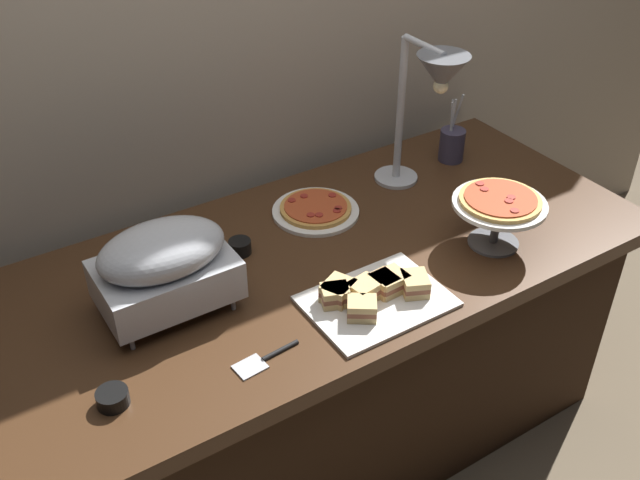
{
  "coord_description": "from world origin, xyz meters",
  "views": [
    {
      "loc": [
        -0.89,
        -1.38,
        1.96
      ],
      "look_at": [
        -0.01,
        0.0,
        0.81
      ],
      "focal_mm": 40.83,
      "sensor_mm": 36.0,
      "label": 1
    }
  ],
  "objects_px": {
    "pizza_plate_front": "(316,210)",
    "utensil_holder": "(452,144)",
    "serving_spatula": "(265,359)",
    "sandwich_platter": "(373,294)",
    "sauce_cup_far": "(240,246)",
    "sauce_cup_near": "(113,397)",
    "chafing_dish": "(164,265)",
    "heat_lamp": "(433,86)",
    "pizza_plate_center": "(499,207)"
  },
  "relations": [
    {
      "from": "sauce_cup_near",
      "to": "chafing_dish",
      "type": "bearing_deg",
      "value": 45.14
    },
    {
      "from": "sandwich_platter",
      "to": "utensil_holder",
      "type": "height_order",
      "value": "utensil_holder"
    },
    {
      "from": "pizza_plate_front",
      "to": "utensil_holder",
      "type": "relative_size",
      "value": 1.14
    },
    {
      "from": "utensil_holder",
      "to": "serving_spatula",
      "type": "height_order",
      "value": "utensil_holder"
    },
    {
      "from": "sandwich_platter",
      "to": "utensil_holder",
      "type": "xyz_separation_m",
      "value": [
        0.66,
        0.47,
        0.03
      ]
    },
    {
      "from": "sandwich_platter",
      "to": "utensil_holder",
      "type": "relative_size",
      "value": 1.55
    },
    {
      "from": "heat_lamp",
      "to": "pizza_plate_center",
      "type": "xyz_separation_m",
      "value": [
        0.01,
        -0.3,
        -0.25
      ]
    },
    {
      "from": "sandwich_platter",
      "to": "sauce_cup_near",
      "type": "bearing_deg",
      "value": 178.05
    },
    {
      "from": "chafing_dish",
      "to": "serving_spatula",
      "type": "height_order",
      "value": "chafing_dish"
    },
    {
      "from": "sauce_cup_far",
      "to": "sauce_cup_near",
      "type": "bearing_deg",
      "value": -144.58
    },
    {
      "from": "chafing_dish",
      "to": "pizza_plate_front",
      "type": "distance_m",
      "value": 0.59
    },
    {
      "from": "sandwich_platter",
      "to": "pizza_plate_front",
      "type": "bearing_deg",
      "value": 77.07
    },
    {
      "from": "pizza_plate_front",
      "to": "serving_spatula",
      "type": "relative_size",
      "value": 1.53
    },
    {
      "from": "pizza_plate_front",
      "to": "sauce_cup_near",
      "type": "relative_size",
      "value": 3.69
    },
    {
      "from": "sauce_cup_near",
      "to": "serving_spatula",
      "type": "xyz_separation_m",
      "value": [
        0.34,
        -0.06,
        -0.02
      ]
    },
    {
      "from": "pizza_plate_front",
      "to": "pizza_plate_center",
      "type": "relative_size",
      "value": 1.01
    },
    {
      "from": "heat_lamp",
      "to": "sauce_cup_near",
      "type": "xyz_separation_m",
      "value": [
        -1.1,
        -0.3,
        -0.35
      ]
    },
    {
      "from": "sauce_cup_near",
      "to": "sauce_cup_far",
      "type": "xyz_separation_m",
      "value": [
        0.49,
        0.35,
        0.0
      ]
    },
    {
      "from": "sandwich_platter",
      "to": "utensil_holder",
      "type": "distance_m",
      "value": 0.81
    },
    {
      "from": "utensil_holder",
      "to": "serving_spatula",
      "type": "relative_size",
      "value": 1.34
    },
    {
      "from": "pizza_plate_center",
      "to": "sandwich_platter",
      "type": "height_order",
      "value": "pizza_plate_center"
    },
    {
      "from": "chafing_dish",
      "to": "utensil_holder",
      "type": "relative_size",
      "value": 1.44
    },
    {
      "from": "pizza_plate_front",
      "to": "serving_spatula",
      "type": "distance_m",
      "value": 0.64
    },
    {
      "from": "serving_spatula",
      "to": "pizza_plate_front",
      "type": "bearing_deg",
      "value": 47.0
    },
    {
      "from": "chafing_dish",
      "to": "pizza_plate_center",
      "type": "relative_size",
      "value": 1.28
    },
    {
      "from": "chafing_dish",
      "to": "serving_spatula",
      "type": "xyz_separation_m",
      "value": [
        0.11,
        -0.29,
        -0.13
      ]
    },
    {
      "from": "pizza_plate_front",
      "to": "serving_spatula",
      "type": "xyz_separation_m",
      "value": [
        -0.43,
        -0.47,
        -0.01
      ]
    },
    {
      "from": "sauce_cup_far",
      "to": "chafing_dish",
      "type": "bearing_deg",
      "value": -155.79
    },
    {
      "from": "heat_lamp",
      "to": "sandwich_platter",
      "type": "relative_size",
      "value": 1.35
    },
    {
      "from": "sauce_cup_far",
      "to": "serving_spatula",
      "type": "distance_m",
      "value": 0.43
    },
    {
      "from": "chafing_dish",
      "to": "heat_lamp",
      "type": "distance_m",
      "value": 0.91
    },
    {
      "from": "sauce_cup_near",
      "to": "pizza_plate_center",
      "type": "bearing_deg",
      "value": -0.0
    },
    {
      "from": "heat_lamp",
      "to": "sauce_cup_far",
      "type": "bearing_deg",
      "value": 175.57
    },
    {
      "from": "heat_lamp",
      "to": "pizza_plate_center",
      "type": "distance_m",
      "value": 0.39
    },
    {
      "from": "sandwich_platter",
      "to": "serving_spatula",
      "type": "relative_size",
      "value": 2.07
    },
    {
      "from": "pizza_plate_front",
      "to": "utensil_holder",
      "type": "bearing_deg",
      "value": 3.74
    },
    {
      "from": "heat_lamp",
      "to": "utensil_holder",
      "type": "height_order",
      "value": "heat_lamp"
    },
    {
      "from": "sauce_cup_near",
      "to": "serving_spatula",
      "type": "relative_size",
      "value": 0.41
    },
    {
      "from": "pizza_plate_front",
      "to": "pizza_plate_center",
      "type": "distance_m",
      "value": 0.54
    },
    {
      "from": "sandwich_platter",
      "to": "sauce_cup_near",
      "type": "distance_m",
      "value": 0.68
    },
    {
      "from": "pizza_plate_front",
      "to": "sauce_cup_far",
      "type": "distance_m",
      "value": 0.29
    },
    {
      "from": "pizza_plate_front",
      "to": "sandwich_platter",
      "type": "relative_size",
      "value": 0.74
    },
    {
      "from": "pizza_plate_front",
      "to": "serving_spatula",
      "type": "height_order",
      "value": "pizza_plate_front"
    },
    {
      "from": "pizza_plate_center",
      "to": "sauce_cup_far",
      "type": "bearing_deg",
      "value": 151.01
    },
    {
      "from": "sandwich_platter",
      "to": "sauce_cup_far",
      "type": "bearing_deg",
      "value": 116.84
    },
    {
      "from": "chafing_dish",
      "to": "utensil_holder",
      "type": "xyz_separation_m",
      "value": [
        1.11,
        0.21,
        -0.08
      ]
    },
    {
      "from": "heat_lamp",
      "to": "utensil_holder",
      "type": "bearing_deg",
      "value": 31.17
    },
    {
      "from": "heat_lamp",
      "to": "sauce_cup_far",
      "type": "relative_size",
      "value": 7.66
    },
    {
      "from": "pizza_plate_front",
      "to": "sauce_cup_far",
      "type": "bearing_deg",
      "value": -168.58
    },
    {
      "from": "pizza_plate_front",
      "to": "sauce_cup_near",
      "type": "height_order",
      "value": "sauce_cup_near"
    }
  ]
}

